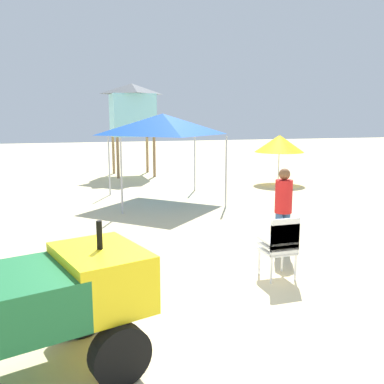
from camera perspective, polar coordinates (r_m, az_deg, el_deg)
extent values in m
plane|color=beige|center=(5.58, -1.21, -17.08)|extent=(80.00, 80.00, 0.00)
cube|color=yellow|center=(4.60, -12.16, -11.09)|extent=(1.08, 1.28, 0.60)
cylinder|color=black|center=(4.46, -12.37, -5.69)|extent=(0.07, 0.07, 0.30)
cylinder|color=black|center=(5.30, -14.72, -15.34)|extent=(0.63, 0.34, 0.60)
cylinder|color=black|center=(4.39, -9.65, -20.85)|extent=(0.63, 0.34, 0.60)
cube|color=white|center=(6.94, 11.44, -7.79)|extent=(0.48, 0.48, 0.04)
cube|color=white|center=(6.70, 12.41, -6.69)|extent=(0.48, 0.04, 0.40)
cube|color=white|center=(6.91, 11.47, -7.08)|extent=(0.48, 0.48, 0.04)
cube|color=white|center=(6.67, 12.43, -5.95)|extent=(0.48, 0.04, 0.40)
cube|color=white|center=(6.89, 11.50, -6.37)|extent=(0.48, 0.48, 0.04)
cube|color=white|center=(6.65, 12.46, -5.21)|extent=(0.48, 0.04, 0.40)
cylinder|color=white|center=(7.28, 12.06, -8.86)|extent=(0.04, 0.04, 0.42)
cylinder|color=white|center=(7.09, 9.05, -9.27)|extent=(0.04, 0.04, 0.42)
cylinder|color=white|center=(6.94, 13.76, -9.88)|extent=(0.04, 0.04, 0.42)
cylinder|color=white|center=(6.74, 10.64, -10.36)|extent=(0.04, 0.04, 0.42)
cylinder|color=#33598C|center=(8.15, 11.58, -5.46)|extent=(0.14, 0.14, 0.78)
cylinder|color=#33598C|center=(8.23, 12.56, -5.36)|extent=(0.14, 0.14, 0.78)
cylinder|color=red|center=(8.03, 12.25, -0.58)|extent=(0.32, 0.32, 0.62)
sphere|color=brown|center=(7.97, 12.36, 2.36)|extent=(0.21, 0.21, 0.21)
cylinder|color=#B2B2B7|center=(11.25, -9.48, 2.10)|extent=(0.05, 0.05, 2.03)
cylinder|color=#B2B2B7|center=(12.00, 4.61, 2.69)|extent=(0.05, 0.05, 2.03)
cylinder|color=#B2B2B7|center=(14.16, -11.10, 3.66)|extent=(0.05, 0.05, 2.03)
cylinder|color=#B2B2B7|center=(14.76, 0.37, 4.10)|extent=(0.05, 0.05, 2.03)
pyramid|color=#144CB2|center=(12.87, -3.97, 9.12)|extent=(2.95, 2.95, 0.62)
cylinder|color=olive|center=(18.08, -9.96, 4.56)|extent=(0.12, 0.12, 1.73)
cylinder|color=olive|center=(18.34, -5.11, 4.75)|extent=(0.12, 0.12, 1.73)
cylinder|color=olive|center=(19.62, -10.55, 4.97)|extent=(0.12, 0.12, 1.73)
cylinder|color=olive|center=(19.86, -6.06, 5.14)|extent=(0.12, 0.12, 1.73)
cube|color=#8DD8E4|center=(18.88, -8.05, 10.20)|extent=(1.80, 1.80, 1.80)
pyramid|color=#4C5156|center=(18.92, -8.14, 13.61)|extent=(1.98, 1.98, 0.45)
cylinder|color=beige|center=(16.76, 11.63, 4.35)|extent=(0.04, 0.04, 1.88)
cone|color=yellow|center=(16.72, 11.70, 6.42)|extent=(1.90, 1.90, 0.66)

